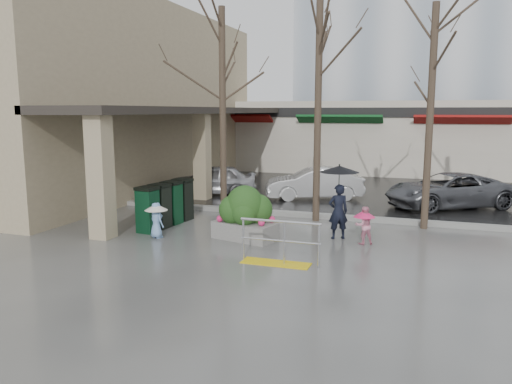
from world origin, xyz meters
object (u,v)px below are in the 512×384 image
Objects in this scene: tree_west at (222,61)px; woman at (339,194)px; handrail at (278,248)px; planter at (245,214)px; car_b at (314,183)px; car_c at (448,190)px; tree_midwest at (319,53)px; car_a at (212,180)px; tree_mideast at (433,62)px; news_boxes at (166,204)px; child_pink at (364,223)px; child_blue at (156,216)px.

woman is at bearing -25.83° from tree_west.
tree_west reaches higher than handrail.
planter is 0.49× the size of car_b.
planter is 8.55m from car_c.
car_b is (-1.08, 8.68, 0.25)m from handrail.
tree_midwest is at bearing -89.98° from woman.
tree_mideast is at bearing 44.44° from car_a.
news_boxes is (-4.34, 2.60, 0.29)m from handrail.
child_blue is (-5.51, -1.20, 0.04)m from child_pink.
child_blue is (-4.76, -1.54, -0.62)m from woman.
news_boxes is at bearing -49.73° from car_b.
news_boxes is at bearing -163.65° from tree_mideast.
tree_midwest is (-0.16, 4.80, 4.86)m from handrail.
child_pink is 1.00× the size of child_blue.
news_boxes is 10.14m from car_c.
car_b is 0.84× the size of car_c.
news_boxes is (-5.24, -0.14, -0.57)m from woman.
planter is (-2.39, -0.87, -0.53)m from woman.
car_c is (7.77, 7.31, 0.01)m from child_blue.
tree_west is at bearing -71.76° from child_blue.
planter is at bearing -24.97° from car_b.
car_a is at bearing -120.11° from car_c.
tree_midwest reaches higher than child_pink.
car_c reaches higher than child_blue.
handrail is 6.83m from tree_midwest.
car_c reaches higher than handrail.
tree_west is 0.97× the size of tree_midwest.
child_blue is at bearing 162.79° from handrail.
tree_west is 3.64× the size of planter.
tree_west reaches higher than woman.
tree_west is 6.09m from woman.
tree_west is 5.59m from planter.
planter reaches higher than child_pink.
tree_west is at bearing -180.00° from tree_midwest.
car_c is at bearing 78.40° from tree_mideast.
news_boxes reaches higher than car_c.
car_b is at bearing 86.54° from planter.
car_a and car_c have the same top height.
woman reaches higher than car_b.
tree_west reaches higher than car_c.
tree_midwest is (3.20, 0.00, 0.15)m from tree_west.
news_boxes reaches higher than car_b.
tree_midwest is 5.55m from planter.
tree_mideast reaches higher than child_blue.
child_pink is 0.54× the size of planter.
tree_midwest reaches higher than woman.
car_a is 9.25m from car_c.
woman reaches higher than handrail.
child_pink is 3.18m from planter.
handrail is 8.76m from car_b.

